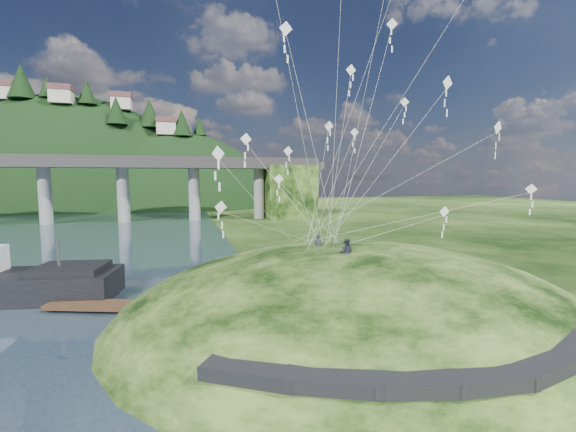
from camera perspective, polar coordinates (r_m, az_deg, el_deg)
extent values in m
plane|color=black|center=(25.44, -5.29, -17.49)|extent=(320.00, 320.00, 0.00)
ellipsoid|color=black|center=(30.09, 9.86, -16.87)|extent=(36.00, 32.00, 13.00)
cube|color=black|center=(17.21, -5.49, -21.93)|extent=(4.32, 3.62, 0.71)
cube|color=black|center=(16.52, 6.82, -22.95)|extent=(4.10, 2.97, 0.61)
cube|color=black|center=(17.03, 18.37, -22.31)|extent=(3.85, 2.37, 0.62)
cube|color=black|center=(18.45, 27.49, -20.53)|extent=(3.62, 1.83, 0.66)
cube|color=black|center=(20.59, 33.51, -18.01)|extent=(3.82, 2.27, 0.68)
cube|color=black|center=(23.30, 36.71, -15.18)|extent=(4.11, 2.97, 0.71)
cylinder|color=gray|center=(97.18, -32.32, 2.73)|extent=(2.60, 2.60, 13.00)
cylinder|color=gray|center=(93.91, -23.22, 3.08)|extent=(2.60, 2.60, 13.00)
cylinder|color=gray|center=(93.15, -13.72, 3.36)|extent=(2.60, 2.60, 13.00)
cylinder|color=gray|center=(94.94, -4.31, 3.55)|extent=(2.60, 2.60, 13.00)
cube|color=black|center=(96.69, 0.06, 3.60)|extent=(12.00, 11.00, 13.00)
ellipsoid|color=black|center=(154.12, -28.99, -1.00)|extent=(96.00, 68.00, 88.00)
ellipsoid|color=black|center=(142.44, -15.83, -2.61)|extent=(76.00, 56.00, 72.00)
cone|color=black|center=(147.98, -34.79, 16.08)|extent=(8.01, 8.01, 10.54)
cone|color=black|center=(145.17, -32.12, 15.90)|extent=(4.97, 4.97, 6.54)
cone|color=black|center=(140.36, -27.67, 16.00)|extent=(5.83, 5.83, 7.67)
cone|color=black|center=(133.00, -24.11, 14.09)|extent=(6.47, 6.47, 8.51)
cone|color=black|center=(138.95, -19.81, 14.14)|extent=(7.13, 7.13, 9.38)
cone|color=black|center=(133.27, -15.46, 13.18)|extent=(6.56, 6.56, 8.63)
cone|color=black|center=(138.96, -12.98, 12.84)|extent=(4.88, 4.88, 6.42)
cube|color=beige|center=(152.16, -36.18, 14.44)|extent=(6.00, 5.00, 4.00)
cube|color=brown|center=(152.65, -36.24, 15.44)|extent=(6.40, 5.40, 1.60)
cube|color=beige|center=(139.41, -30.54, 14.93)|extent=(6.00, 5.00, 4.00)
cube|color=brown|center=(139.90, -30.60, 16.02)|extent=(6.40, 5.40, 1.60)
cube|color=beige|center=(142.24, -23.44, 15.00)|extent=(6.00, 5.00, 4.00)
cube|color=brown|center=(142.73, -23.49, 16.07)|extent=(6.40, 5.40, 1.60)
cube|color=beige|center=(134.03, -17.58, 12.22)|extent=(6.00, 5.00, 4.00)
cube|color=brown|center=(134.38, -17.61, 13.36)|extent=(6.40, 5.40, 1.60)
cube|color=black|center=(36.75, -29.52, -6.79)|extent=(5.86, 5.14, 0.52)
cylinder|color=#2D2B2B|center=(36.89, -30.86, -5.01)|extent=(0.21, 0.21, 2.62)
cube|color=#372316|center=(31.95, -22.17, -12.21)|extent=(12.76, 6.07, 0.32)
cylinder|color=#372316|center=(34.68, -30.53, -11.56)|extent=(0.27, 0.27, 0.91)
cylinder|color=#372316|center=(33.27, -26.52, -12.09)|extent=(0.27, 0.27, 0.91)
cylinder|color=#372316|center=(32.02, -22.16, -12.60)|extent=(0.27, 0.27, 0.91)
cylinder|color=#372316|center=(30.97, -17.45, -13.06)|extent=(0.27, 0.27, 0.91)
cylinder|color=#372316|center=(30.14, -12.43, -13.46)|extent=(0.27, 0.27, 0.91)
imported|color=#292B36|center=(28.81, 4.45, -2.69)|extent=(0.70, 0.49, 1.81)
imported|color=#292B36|center=(26.23, 8.67, -3.27)|extent=(1.22, 1.17, 1.98)
cube|color=white|center=(31.99, 9.83, 12.14)|extent=(0.61, 0.37, 0.67)
cube|color=white|center=(31.94, 9.82, 11.28)|extent=(0.09, 0.04, 0.39)
cube|color=white|center=(31.89, 9.80, 10.42)|extent=(0.09, 0.04, 0.39)
cube|color=white|center=(31.86, 9.79, 9.56)|extent=(0.09, 0.04, 0.39)
cube|color=white|center=(28.72, 22.16, 0.61)|extent=(0.76, 0.16, 0.76)
cube|color=white|center=(28.77, 22.12, -0.45)|extent=(0.10, 0.03, 0.44)
cube|color=white|center=(28.83, 22.08, -1.51)|extent=(0.10, 0.03, 0.44)
cube|color=white|center=(28.90, 22.04, -2.57)|extent=(0.10, 0.03, 0.44)
cube|color=white|center=(27.94, -6.25, 11.28)|extent=(0.83, 0.20, 0.83)
cube|color=white|center=(27.89, -6.24, 10.07)|extent=(0.11, 0.06, 0.48)
cube|color=white|center=(27.85, -6.23, 8.85)|extent=(0.11, 0.06, 0.48)
cube|color=white|center=(27.82, -6.22, 7.64)|extent=(0.11, 0.06, 0.48)
cube|color=white|center=(34.38, 15.16, 25.75)|extent=(0.78, 0.42, 0.84)
cube|color=white|center=(34.18, 15.13, 24.80)|extent=(0.11, 0.05, 0.49)
cube|color=white|center=(33.98, 15.10, 23.84)|extent=(0.11, 0.05, 0.49)
cube|color=white|center=(33.80, 15.07, 22.87)|extent=(0.11, 0.05, 0.49)
cube|color=white|center=(32.09, 6.07, 13.12)|extent=(0.82, 0.26, 0.80)
cube|color=white|center=(32.02, 6.05, 12.09)|extent=(0.11, 0.06, 0.47)
cube|color=white|center=(31.96, 6.04, 11.06)|extent=(0.11, 0.06, 0.47)
cube|color=white|center=(31.91, 6.03, 10.02)|extent=(0.11, 0.06, 0.47)
cube|color=white|center=(29.07, 32.35, 3.40)|extent=(0.57, 0.45, 0.68)
cube|color=white|center=(29.09, 32.30, 2.44)|extent=(0.09, 0.05, 0.40)
cube|color=white|center=(29.11, 32.25, 1.48)|extent=(0.09, 0.05, 0.40)
cube|color=white|center=(29.14, 32.20, 0.52)|extent=(0.09, 0.05, 0.40)
cube|color=white|center=(29.56, 9.30, 20.57)|extent=(0.76, 0.17, 0.76)
cube|color=white|center=(29.42, 9.28, 19.55)|extent=(0.10, 0.03, 0.44)
cube|color=white|center=(29.30, 9.27, 18.53)|extent=(0.10, 0.03, 0.44)
cube|color=white|center=(29.18, 9.25, 17.50)|extent=(0.10, 0.03, 0.44)
cube|color=white|center=(30.43, 28.65, 11.41)|extent=(0.85, 0.31, 0.87)
cube|color=white|center=(30.37, 28.60, 10.25)|extent=(0.11, 0.07, 0.51)
cube|color=white|center=(30.32, 28.54, 9.08)|extent=(0.11, 0.07, 0.51)
cube|color=white|center=(30.28, 28.48, 7.90)|extent=(0.11, 0.07, 0.51)
cube|color=white|center=(23.13, -9.94, 1.30)|extent=(0.74, 0.31, 0.76)
cube|color=white|center=(23.18, -9.91, -0.06)|extent=(0.09, 0.08, 0.45)
cube|color=white|center=(23.24, -9.89, -1.40)|extent=(0.09, 0.08, 0.45)
cube|color=white|center=(23.31, -9.87, -2.74)|extent=(0.09, 0.08, 0.45)
cube|color=white|center=(29.33, -1.37, 5.51)|extent=(0.73, 0.18, 0.73)
cube|color=white|center=(29.33, -1.37, 4.50)|extent=(0.10, 0.04, 0.42)
cube|color=white|center=(29.35, -1.36, 3.49)|extent=(0.10, 0.04, 0.42)
cube|color=white|center=(29.37, -1.36, 2.48)|extent=(0.10, 0.04, 0.42)
cube|color=white|center=(39.65, 16.89, 15.85)|extent=(0.80, 0.41, 0.86)
cube|color=white|center=(39.54, 16.86, 14.98)|extent=(0.11, 0.05, 0.50)
cube|color=white|center=(39.45, 16.84, 14.11)|extent=(0.11, 0.05, 0.50)
cube|color=white|center=(39.36, 16.81, 13.23)|extent=(0.11, 0.05, 0.50)
cube|color=white|center=(26.73, 0.01, 9.60)|extent=(0.66, 0.16, 0.66)
cube|color=white|center=(26.70, 0.01, 8.59)|extent=(0.09, 0.05, 0.39)
cube|color=white|center=(26.68, 0.01, 7.57)|extent=(0.09, 0.05, 0.39)
cube|color=white|center=(26.67, 0.01, 6.56)|extent=(0.09, 0.05, 0.39)
cube|color=white|center=(25.20, 22.56, 17.75)|extent=(0.78, 0.22, 0.79)
cube|color=white|center=(25.09, 22.51, 16.51)|extent=(0.10, 0.06, 0.46)
cube|color=white|center=(24.98, 22.46, 15.25)|extent=(0.10, 0.06, 0.46)
cube|color=white|center=(24.89, 22.41, 13.98)|extent=(0.10, 0.06, 0.46)
cube|color=white|center=(17.57, -10.31, 9.07)|extent=(0.51, 0.52, 0.69)
cube|color=white|center=(17.54, -10.28, 7.47)|extent=(0.08, 0.07, 0.40)
cube|color=white|center=(17.53, -10.25, 5.87)|extent=(0.08, 0.07, 0.40)
cube|color=white|center=(17.54, -10.22, 4.27)|extent=(0.08, 0.07, 0.40)
cube|color=white|center=(25.90, -0.33, 26.02)|extent=(0.82, 0.20, 0.81)
cube|color=white|center=(25.70, -0.32, 24.81)|extent=(0.11, 0.04, 0.48)
cube|color=white|center=(25.52, -0.32, 23.58)|extent=(0.11, 0.04, 0.48)
cube|color=white|center=(25.34, -0.32, 22.33)|extent=(0.11, 0.04, 0.48)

